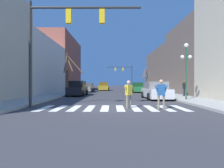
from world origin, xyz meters
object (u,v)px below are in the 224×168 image
(street_lamp_right_corner, at_px, (186,60))
(car_parked_right_mid, at_px, (137,88))
(car_driving_toward_lane, at_px, (104,87))
(car_parked_left_far, at_px, (156,91))
(car_parked_left_mid, at_px, (88,88))
(car_driving_away_lane, at_px, (78,89))
(traffic_signal_far, at_px, (125,72))
(street_tree_right_far, at_px, (146,80))
(pedestrian_waiting_at_curb, at_px, (161,92))
(pedestrian_on_left_sidewalk, at_px, (184,87))
(street_tree_right_near, at_px, (69,75))
(traffic_signal_near, at_px, (62,30))
(pedestrian_on_right_sidewalk, at_px, (129,92))

(street_lamp_right_corner, distance_m, car_parked_right_mid, 14.91)
(car_driving_toward_lane, distance_m, car_parked_left_far, 20.41)
(car_parked_right_mid, height_order, car_parked_left_mid, car_parked_right_mid)
(car_driving_away_lane, xyz_separation_m, car_parked_left_mid, (-0.03, 9.32, -0.09))
(car_driving_toward_lane, distance_m, car_driving_away_lane, 15.26)
(street_lamp_right_corner, bearing_deg, traffic_signal_far, 95.57)
(car_parked_right_mid, distance_m, street_tree_right_far, 7.51)
(traffic_signal_far, bearing_deg, pedestrian_waiting_at_curb, -90.68)
(pedestrian_waiting_at_curb, bearing_deg, pedestrian_on_left_sidewalk, -118.55)
(traffic_signal_far, bearing_deg, street_lamp_right_corner, -84.43)
(pedestrian_on_left_sidewalk, relative_size, street_tree_right_near, 0.29)
(pedestrian_waiting_at_curb, bearing_deg, traffic_signal_near, -7.79)
(traffic_signal_near, height_order, street_lamp_right_corner, traffic_signal_near)
(pedestrian_on_left_sidewalk, bearing_deg, traffic_signal_far, 48.08)
(street_lamp_right_corner, bearing_deg, street_tree_right_near, 140.83)
(pedestrian_on_left_sidewalk, xyz_separation_m, street_tree_right_far, (-0.58, 17.66, 1.12))
(traffic_signal_far, xyz_separation_m, car_parked_left_far, (0.95, -28.16, -3.63))
(car_parked_right_mid, xyz_separation_m, pedestrian_waiting_at_curb, (-1.44, -19.16, 0.24))
(car_parked_right_mid, bearing_deg, pedestrian_on_right_sidewalk, 170.23)
(street_tree_right_near, bearing_deg, pedestrian_on_right_sidewalk, -63.23)
(traffic_signal_near, bearing_deg, pedestrian_on_left_sidewalk, 35.26)
(car_parked_right_mid, bearing_deg, car_driving_away_lane, 133.87)
(street_tree_right_near, bearing_deg, car_parked_right_mid, 24.43)
(traffic_signal_near, bearing_deg, car_driving_away_lane, 95.89)
(traffic_signal_near, bearing_deg, pedestrian_on_right_sidewalk, -4.45)
(car_driving_away_lane, relative_size, car_parked_right_mid, 1.00)
(traffic_signal_far, bearing_deg, car_driving_away_lane, -107.13)
(car_parked_right_mid, bearing_deg, pedestrian_on_left_sidewalk, -163.06)
(car_driving_away_lane, bearing_deg, car_parked_left_far, -118.56)
(traffic_signal_near, height_order, pedestrian_waiting_at_curb, traffic_signal_near)
(car_parked_left_mid, height_order, street_tree_right_near, street_tree_right_near)
(car_driving_away_lane, bearing_deg, traffic_signal_near, -174.11)
(traffic_signal_far, height_order, street_tree_right_near, traffic_signal_far)
(traffic_signal_far, distance_m, car_parked_left_mid, 16.52)
(street_lamp_right_corner, relative_size, car_parked_right_mid, 1.00)
(street_tree_right_far, bearing_deg, street_lamp_right_corner, -92.10)
(traffic_signal_far, xyz_separation_m, car_parked_left_mid, (-7.32, -14.35, -3.66))
(car_driving_toward_lane, xyz_separation_m, car_parked_right_mid, (5.91, -7.08, -0.05))
(car_driving_toward_lane, bearing_deg, car_parked_left_far, 16.61)
(pedestrian_on_left_sidewalk, height_order, street_tree_right_near, street_tree_right_near)
(street_lamp_right_corner, relative_size, car_parked_left_mid, 1.05)
(car_parked_left_far, bearing_deg, traffic_signal_far, 1.93)
(car_parked_left_mid, xyz_separation_m, pedestrian_on_left_sidewalk, (11.63, -12.14, 0.38))
(car_driving_toward_lane, distance_m, pedestrian_on_left_sidewalk, 20.12)
(car_driving_toward_lane, height_order, street_tree_right_near, street_tree_right_near)
(car_parked_left_far, distance_m, pedestrian_on_left_sidewalk, 3.77)
(car_parked_left_far, height_order, pedestrian_waiting_at_curb, pedestrian_waiting_at_curb)
(car_driving_toward_lane, height_order, car_parked_left_far, car_driving_toward_lane)
(traffic_signal_near, height_order, street_tree_right_far, traffic_signal_near)
(traffic_signal_far, height_order, car_parked_left_mid, traffic_signal_far)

